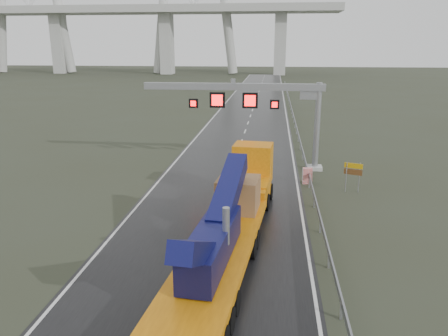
# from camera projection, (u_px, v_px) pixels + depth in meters

# --- Properties ---
(ground) EXTENTS (400.00, 400.00, 0.00)m
(ground) POSITION_uv_depth(u_px,v_px,m) (196.00, 271.00, 20.15)
(ground) COLOR #303324
(ground) RESTS_ON ground
(road) EXTENTS (11.00, 200.00, 0.02)m
(road) POSITION_uv_depth(u_px,v_px,m) (248.00, 123.00, 58.40)
(road) COLOR black
(road) RESTS_ON ground
(guardrail) EXTENTS (0.20, 140.00, 1.40)m
(guardrail) POSITION_uv_depth(u_px,v_px,m) (298.00, 133.00, 47.99)
(guardrail) COLOR gray
(guardrail) RESTS_ON ground
(sign_gantry) EXTENTS (14.90, 1.20, 7.42)m
(sign_gantry) POSITION_uv_depth(u_px,v_px,m) (259.00, 102.00, 35.60)
(sign_gantry) COLOR #BABAB5
(sign_gantry) RESTS_ON ground
(heavy_haul_truck) EXTENTS (4.56, 19.35, 4.51)m
(heavy_haul_truck) POSITION_uv_depth(u_px,v_px,m) (234.00, 209.00, 23.02)
(heavy_haul_truck) COLOR orange
(heavy_haul_truck) RESTS_ON ground
(exit_sign_pair) EXTENTS (1.20, 0.49, 2.16)m
(exit_sign_pair) POSITION_uv_depth(u_px,v_px,m) (353.00, 172.00, 30.57)
(exit_sign_pair) COLOR gray
(exit_sign_pair) RESTS_ON ground
(striped_barrier) EXTENTS (0.73, 0.42, 1.21)m
(striped_barrier) POSITION_uv_depth(u_px,v_px,m) (307.00, 176.00, 32.72)
(striped_barrier) COLOR red
(striped_barrier) RESTS_ON ground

